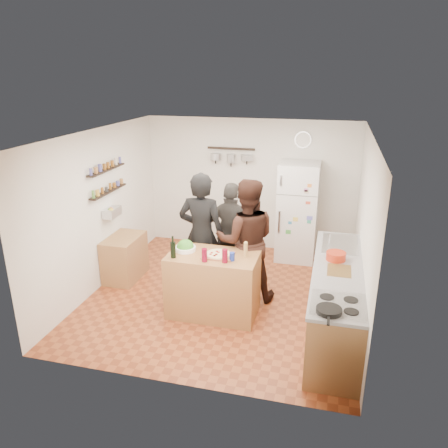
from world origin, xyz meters
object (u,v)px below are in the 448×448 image
(counter_run, at_px, (336,300))
(wall_clock, at_px, (303,140))
(person_center, at_px, (246,241))
(red_bowl, at_px, (336,256))
(salt_canister, at_px, (232,257))
(side_table, at_px, (125,258))
(salad_bowl, at_px, (185,249))
(fridge, at_px, (297,212))
(person_back, at_px, (232,234))
(skillet, at_px, (329,310))
(person_left, at_px, (202,235))
(wine_bottle, at_px, (173,250))
(prep_island, at_px, (213,284))
(pepper_mill, at_px, (246,251))

(counter_run, bearing_deg, wall_clock, 105.92)
(person_center, bearing_deg, red_bowl, 152.13)
(salt_canister, height_order, side_table, salt_canister)
(salad_bowl, distance_m, fridge, 2.61)
(person_back, xyz_separation_m, wall_clock, (0.92, 1.58, 1.31))
(person_center, bearing_deg, salad_bowl, 20.30)
(person_back, bearing_deg, skillet, 131.76)
(person_left, bearing_deg, wine_bottle, 77.50)
(person_back, height_order, side_table, person_back)
(prep_island, bearing_deg, side_table, 157.50)
(pepper_mill, distance_m, side_table, 2.38)
(fridge, xyz_separation_m, side_table, (-2.69, -1.55, -0.54))
(salad_bowl, distance_m, person_back, 1.07)
(prep_island, relative_size, person_back, 0.74)
(prep_island, xyz_separation_m, person_left, (-0.34, 0.56, 0.51))
(person_back, bearing_deg, pepper_mill, 119.81)
(person_left, bearing_deg, salad_bowl, 80.08)
(salad_bowl, height_order, salt_canister, salt_canister)
(person_center, distance_m, person_back, 0.57)
(wine_bottle, height_order, skillet, wine_bottle)
(red_bowl, distance_m, wall_clock, 2.74)
(wine_bottle, height_order, counter_run, wine_bottle)
(skillet, distance_m, side_table, 3.89)
(fridge, bearing_deg, salad_bowl, -121.65)
(salt_canister, height_order, red_bowl, red_bowl)
(wall_clock, bearing_deg, skillet, -80.24)
(salt_canister, bearing_deg, wine_bottle, -172.87)
(skillet, bearing_deg, person_center, 125.62)
(person_center, height_order, wall_clock, wall_clock)
(fridge, bearing_deg, red_bowl, -71.10)
(person_center, relative_size, red_bowl, 7.19)
(wine_bottle, xyz_separation_m, salt_canister, (0.80, 0.10, -0.05))
(red_bowl, xyz_separation_m, fridge, (-0.70, 2.04, -0.07))
(salad_bowl, distance_m, skillet, 2.36)
(counter_run, xyz_separation_m, fridge, (-0.75, 2.30, 0.45))
(person_left, height_order, counter_run, person_left)
(counter_run, relative_size, fridge, 1.46)
(wall_clock, relative_size, side_table, 0.37)
(person_back, bearing_deg, wine_bottle, 73.25)
(person_left, relative_size, side_table, 2.42)
(person_left, bearing_deg, wall_clock, -123.03)
(person_center, height_order, counter_run, person_center)
(salad_bowl, height_order, wine_bottle, wine_bottle)
(wine_bottle, bearing_deg, fridge, 59.81)
(salad_bowl, xyz_separation_m, salt_canister, (0.72, -0.17, 0.03))
(wall_clock, bearing_deg, person_back, -120.32)
(person_left, bearing_deg, skillet, 137.26)
(person_back, xyz_separation_m, red_bowl, (1.62, -0.79, 0.13))
(wall_clock, bearing_deg, wine_bottle, -117.19)
(person_left, xyz_separation_m, wall_clock, (1.29, 2.04, 1.18))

